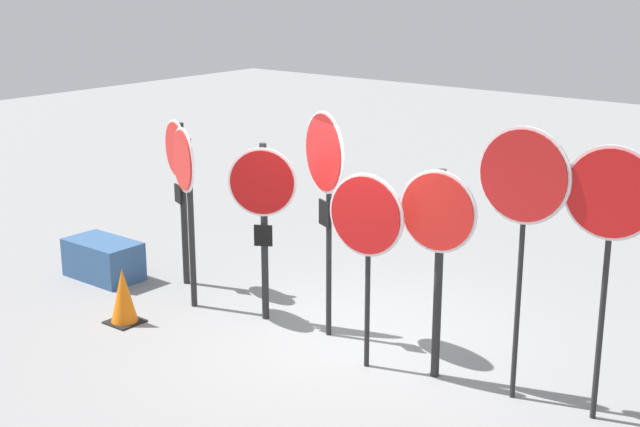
# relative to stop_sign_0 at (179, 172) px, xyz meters

# --- Properties ---
(ground_plane) EXTENTS (40.00, 40.00, 0.00)m
(ground_plane) POSITION_rel_stop_sign_0_xyz_m (2.91, -0.19, -1.54)
(ground_plane) COLOR gray
(stop_sign_0) EXTENTS (0.70, 0.33, 2.22)m
(stop_sign_0) POSITION_rel_stop_sign_0_xyz_m (0.00, 0.00, 0.00)
(stop_sign_0) COLOR black
(stop_sign_0) RESTS_ON ground
(stop_sign_1) EXTENTS (0.72, 0.37, 2.27)m
(stop_sign_1) POSITION_rel_stop_sign_0_xyz_m (0.69, -0.52, 0.10)
(stop_sign_1) COLOR black
(stop_sign_1) RESTS_ON ground
(stop_sign_2) EXTENTS (0.71, 0.43, 2.16)m
(stop_sign_2) POSITION_rel_stop_sign_0_xyz_m (1.71, -0.26, -0.05)
(stop_sign_2) COLOR black
(stop_sign_2) RESTS_ON ground
(stop_sign_3) EXTENTS (0.83, 0.42, 2.61)m
(stop_sign_3) POSITION_rel_stop_sign_0_xyz_m (2.57, -0.18, 0.40)
(stop_sign_3) COLOR black
(stop_sign_3) RESTS_ON ground
(stop_sign_4) EXTENTS (0.87, 0.14, 2.12)m
(stop_sign_4) POSITION_rel_stop_sign_0_xyz_m (3.43, -0.59, 0.04)
(stop_sign_4) COLOR black
(stop_sign_4) RESTS_ON ground
(stop_sign_5) EXTENTS (0.84, 0.17, 2.21)m
(stop_sign_5) POSITION_rel_stop_sign_0_xyz_m (4.12, -0.33, 0.01)
(stop_sign_5) COLOR black
(stop_sign_5) RESTS_ON ground
(stop_sign_6) EXTENTS (0.93, 0.11, 2.72)m
(stop_sign_6) POSITION_rel_stop_sign_0_xyz_m (4.97, -0.26, 0.58)
(stop_sign_6) COLOR black
(stop_sign_6) RESTS_ON ground
(stop_sign_7) EXTENTS (0.86, 0.16, 2.63)m
(stop_sign_7) POSITION_rel_stop_sign_0_xyz_m (5.76, -0.17, 0.49)
(stop_sign_7) COLOR black
(stop_sign_7) RESTS_ON ground
(traffic_cone_0) EXTENTS (0.39, 0.39, 0.68)m
(traffic_cone_0) POSITION_rel_stop_sign_0_xyz_m (0.46, -1.38, -1.20)
(traffic_cone_0) COLOR black
(traffic_cone_0) RESTS_ON ground
(storage_crate) EXTENTS (1.06, 0.61, 0.53)m
(storage_crate) POSITION_rel_stop_sign_0_xyz_m (-1.02, -0.52, -1.27)
(storage_crate) COLOR #335684
(storage_crate) RESTS_ON ground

